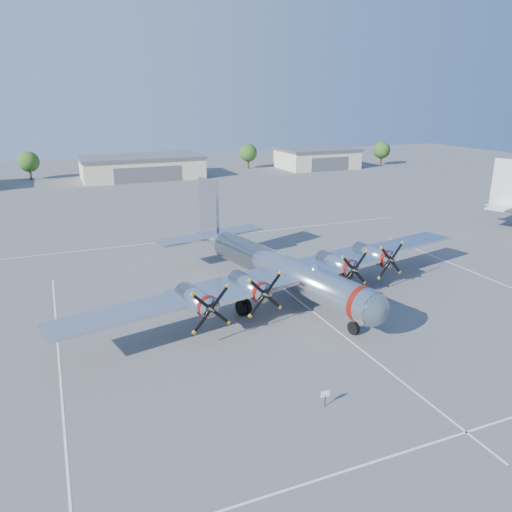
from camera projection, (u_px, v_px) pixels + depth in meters
name	position (u px, v px, depth m)	size (l,w,h in m)	color
ground	(297.00, 299.00, 48.86)	(260.00, 260.00, 0.00)	#525254
parking_lines	(305.00, 306.00, 47.32)	(60.00, 50.08, 0.01)	silver
hangar_center	(142.00, 167.00, 120.08)	(28.60, 14.60, 5.40)	beige
hangar_east	(317.00, 158.00, 137.64)	(20.60, 14.60, 5.40)	beige
tree_west	(29.00, 162.00, 117.53)	(4.80, 4.80, 6.64)	#382619
tree_east	(248.00, 153.00, 135.90)	(4.80, 4.80, 6.64)	#382619
tree_far_east	(382.00, 150.00, 142.77)	(4.80, 4.80, 6.64)	#382619
main_bomber_b29	(277.00, 295.00, 49.90)	(44.86, 30.69, 9.92)	silver
info_placard	(325.00, 396.00, 31.76)	(0.59, 0.08, 1.13)	black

